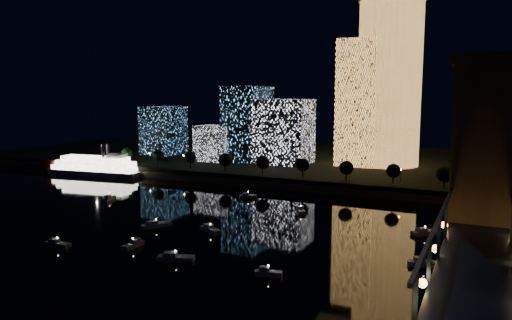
{
  "coord_description": "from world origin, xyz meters",
  "views": [
    {
      "loc": [
        66.17,
        -121.84,
        43.17
      ],
      "look_at": [
        -17.79,
        55.0,
        16.32
      ],
      "focal_mm": 35.0,
      "sensor_mm": 36.0,
      "label": 1
    }
  ],
  "objects_px": {
    "truss_bridge": "(482,208)",
    "riverboat": "(92,167)",
    "tower_cylindrical": "(389,82)",
    "tower_rectangular": "(359,103)"
  },
  "relations": [
    {
      "from": "truss_bridge",
      "to": "riverboat",
      "type": "relative_size",
      "value": 4.7
    },
    {
      "from": "truss_bridge",
      "to": "riverboat",
      "type": "height_order",
      "value": "truss_bridge"
    },
    {
      "from": "tower_cylindrical",
      "to": "riverboat",
      "type": "relative_size",
      "value": 1.51
    },
    {
      "from": "riverboat",
      "to": "tower_cylindrical",
      "type": "bearing_deg",
      "value": 25.99
    },
    {
      "from": "tower_rectangular",
      "to": "truss_bridge",
      "type": "distance_m",
      "value": 147.58
    },
    {
      "from": "truss_bridge",
      "to": "riverboat",
      "type": "bearing_deg",
      "value": 159.35
    },
    {
      "from": "tower_cylindrical",
      "to": "truss_bridge",
      "type": "relative_size",
      "value": 0.32
    },
    {
      "from": "riverboat",
      "to": "truss_bridge",
      "type": "bearing_deg",
      "value": -20.65
    },
    {
      "from": "tower_cylindrical",
      "to": "truss_bridge",
      "type": "height_order",
      "value": "tower_cylindrical"
    },
    {
      "from": "riverboat",
      "to": "tower_rectangular",
      "type": "bearing_deg",
      "value": 26.17
    }
  ]
}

